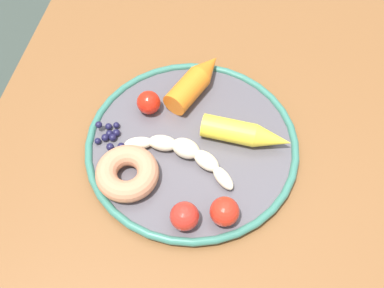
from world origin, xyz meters
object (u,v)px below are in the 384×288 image
donut (127,173)px  tomato_far (185,216)px  carrot_orange (196,81)px  tomato_near (225,211)px  plate (192,145)px  blueberry_pile (110,136)px  dining_table (209,157)px  banana (184,153)px  carrot_yellow (246,134)px  tomato_mid (149,103)px

donut → tomato_far: size_ratio=2.28×
carrot_orange → tomato_near: same height
plate → tomato_far: (0.13, 0.01, 0.02)m
plate → carrot_orange: bearing=-172.6°
blueberry_pile → dining_table: bearing=112.0°
banana → carrot_orange: bearing=-177.4°
carrot_orange → carrot_yellow: carrot_orange is taller
blueberry_pile → tomato_far: tomato_far is taller
banana → tomato_far: size_ratio=4.45×
carrot_orange → donut: 0.20m
carrot_orange → tomato_near: 0.24m
dining_table → donut: 0.21m
carrot_orange → donut: size_ratio=1.41×
carrot_yellow → tomato_mid: (-0.03, -0.16, 0.00)m
tomato_mid → carrot_yellow: bearing=79.2°
plate → banana: (0.03, -0.01, 0.02)m
donut → tomato_mid: 0.13m
carrot_orange → tomato_far: size_ratio=3.21×
tomato_mid → blueberry_pile: bearing=-35.5°
tomato_near → blueberry_pile: bearing=-117.4°
carrot_yellow → blueberry_pile: size_ratio=2.44×
dining_table → tomato_far: (0.18, -0.01, 0.13)m
carrot_orange → tomato_mid: (0.06, -0.07, -0.00)m
carrot_yellow → dining_table: bearing=-113.4°
carrot_orange → carrot_yellow: size_ratio=0.94×
tomato_near → carrot_yellow: bearing=174.2°
carrot_orange → tomato_mid: size_ratio=3.45×
plate → carrot_orange: 0.11m
carrot_yellow → tomato_mid: 0.16m
donut → plate: bearing=133.3°
plate → blueberry_pile: (0.01, -0.13, 0.01)m
dining_table → tomato_mid: bearing=-93.0°
carrot_orange → blueberry_pile: bearing=-42.7°
carrot_yellow → blueberry_pile: bearing=-80.4°
plate → tomato_mid: size_ratio=8.72×
donut → tomato_near: bearing=76.2°
tomato_near → tomato_mid: size_ratio=1.09×
plate → tomato_near: size_ratio=7.97×
donut → carrot_yellow: bearing=121.4°
tomato_mid → dining_table: bearing=87.0°
dining_table → banana: size_ratio=5.68×
dining_table → plate: size_ratio=3.11×
dining_table → carrot_orange: carrot_orange is taller
carrot_orange → blueberry_pile: (0.12, -0.11, -0.01)m
dining_table → banana: 0.15m
blueberry_pile → tomato_near: tomato_near is taller
blueberry_pile → carrot_yellow: bearing=99.6°
tomato_far → blueberry_pile: bearing=-129.8°
tomato_far → carrot_orange: bearing=-173.3°
banana → carrot_yellow: 0.10m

